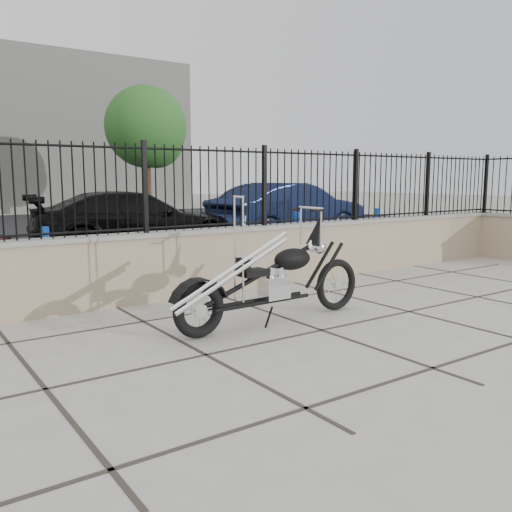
% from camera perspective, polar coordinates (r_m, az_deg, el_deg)
% --- Properties ---
extents(ground_plane, '(90.00, 90.00, 0.00)m').
position_cam_1_polar(ground_plane, '(6.21, 6.94, -7.78)').
color(ground_plane, '#99968E').
rests_on(ground_plane, ground).
extents(parking_lot, '(30.00, 30.00, 0.00)m').
position_cam_1_polar(parking_lot, '(17.48, -21.56, 2.07)').
color(parking_lot, black).
rests_on(parking_lot, ground).
extents(retaining_wall, '(14.00, 0.36, 0.96)m').
position_cam_1_polar(retaining_wall, '(8.10, -4.88, -0.51)').
color(retaining_wall, gray).
rests_on(retaining_wall, ground_plane).
extents(iron_fence, '(14.00, 0.08, 1.20)m').
position_cam_1_polar(iron_fence, '(8.00, -4.98, 7.16)').
color(iron_fence, black).
rests_on(iron_fence, retaining_wall).
extents(chopper_motorcycle, '(2.58, 0.53, 1.54)m').
position_cam_1_polar(chopper_motorcycle, '(6.29, 1.57, -0.32)').
color(chopper_motorcycle, black).
rests_on(chopper_motorcycle, ground_plane).
extents(car_black, '(5.02, 2.58, 1.39)m').
position_cam_1_polar(car_black, '(13.12, -12.55, 3.63)').
color(car_black, black).
rests_on(car_black, parking_lot).
extents(car_blue, '(4.90, 2.11, 1.57)m').
position_cam_1_polar(car_blue, '(15.12, 3.51, 4.73)').
color(car_blue, black).
rests_on(car_blue, parking_lot).
extents(bollard_a, '(0.13, 0.13, 0.95)m').
position_cam_1_polar(bollard_a, '(9.08, -21.17, -0.12)').
color(bollard_a, '#0C52B4').
rests_on(bollard_a, ground_plane).
extents(bollard_b, '(0.14, 0.14, 1.00)m').
position_cam_1_polar(bollard_b, '(11.26, 4.34, 2.07)').
color(bollard_b, '#0D20C6').
rests_on(bollard_b, ground_plane).
extents(bollard_c, '(0.13, 0.13, 0.97)m').
position_cam_1_polar(bollard_c, '(13.61, 12.60, 2.90)').
color(bollard_c, '#0B12A5').
rests_on(bollard_c, ground_plane).
extents(tree_right, '(3.29, 3.29, 5.55)m').
position_cam_1_polar(tree_right, '(22.91, -11.54, 13.55)').
color(tree_right, '#382619').
rests_on(tree_right, ground_plane).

